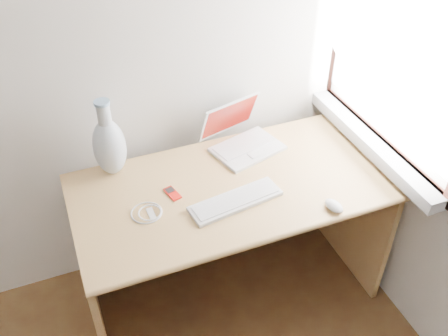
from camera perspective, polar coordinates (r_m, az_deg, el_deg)
name	(u,v)px	position (r m, az deg, el deg)	size (l,w,h in m)	color
window	(397,44)	(2.21, 19.14, 13.28)	(0.11, 0.99, 1.10)	white
desk	(224,207)	(2.38, 0.04, -4.53)	(1.38, 0.69, 0.73)	tan
laptop	(244,137)	(2.38, 2.33, 3.58)	(0.36, 0.34, 0.21)	white
external_keyboard	(236,201)	(2.09, 1.34, -3.75)	(0.41, 0.18, 0.02)	white
mouse	(334,206)	(2.11, 12.46, -4.24)	(0.06, 0.09, 0.03)	white
ipod	(172,193)	(2.14, -5.92, -2.90)	(0.06, 0.10, 0.01)	#B8140C
cable_coil	(147,213)	(2.07, -8.84, -5.07)	(0.13, 0.13, 0.01)	white
remote	(151,214)	(2.06, -8.31, -5.19)	(0.03, 0.07, 0.01)	white
vase	(109,145)	(2.22, -12.98, 2.58)	(0.14, 0.14, 0.37)	silver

